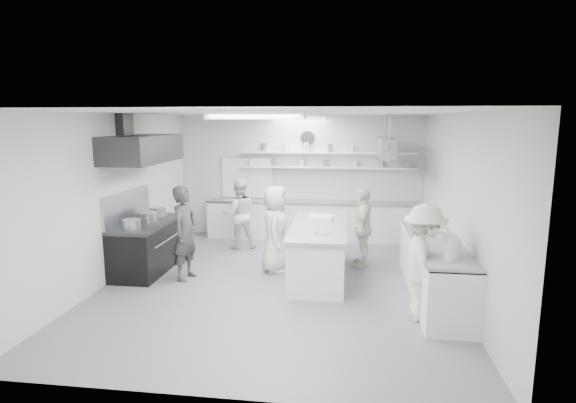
# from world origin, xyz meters

# --- Properties ---
(floor) EXTENTS (6.00, 7.00, 0.02)m
(floor) POSITION_xyz_m (0.00, 0.00, -0.01)
(floor) COLOR gray
(floor) RESTS_ON ground
(ceiling) EXTENTS (6.00, 7.00, 0.02)m
(ceiling) POSITION_xyz_m (0.00, 0.00, 3.01)
(ceiling) COLOR white
(ceiling) RESTS_ON wall_back
(wall_back) EXTENTS (6.00, 0.04, 3.00)m
(wall_back) POSITION_xyz_m (0.00, 3.50, 1.50)
(wall_back) COLOR silver
(wall_back) RESTS_ON floor
(wall_front) EXTENTS (6.00, 0.04, 3.00)m
(wall_front) POSITION_xyz_m (0.00, -3.50, 1.50)
(wall_front) COLOR silver
(wall_front) RESTS_ON floor
(wall_left) EXTENTS (0.04, 7.00, 3.00)m
(wall_left) POSITION_xyz_m (-3.00, 0.00, 1.50)
(wall_left) COLOR silver
(wall_left) RESTS_ON floor
(wall_right) EXTENTS (0.04, 7.00, 3.00)m
(wall_right) POSITION_xyz_m (3.00, 0.00, 1.50)
(wall_right) COLOR silver
(wall_right) RESTS_ON floor
(stove) EXTENTS (0.80, 1.80, 0.90)m
(stove) POSITION_xyz_m (-2.60, 0.40, 0.45)
(stove) COLOR black
(stove) RESTS_ON floor
(exhaust_hood) EXTENTS (0.85, 2.00, 0.50)m
(exhaust_hood) POSITION_xyz_m (-2.60, 0.40, 2.35)
(exhaust_hood) COLOR #2F2F33
(exhaust_hood) RESTS_ON wall_left
(back_counter) EXTENTS (5.00, 0.60, 0.92)m
(back_counter) POSITION_xyz_m (0.30, 3.20, 0.46)
(back_counter) COLOR white
(back_counter) RESTS_ON floor
(shelf_lower) EXTENTS (4.20, 0.26, 0.04)m
(shelf_lower) POSITION_xyz_m (0.70, 3.37, 1.75)
(shelf_lower) COLOR white
(shelf_lower) RESTS_ON wall_back
(shelf_upper) EXTENTS (4.20, 0.26, 0.04)m
(shelf_upper) POSITION_xyz_m (0.70, 3.37, 2.10)
(shelf_upper) COLOR white
(shelf_upper) RESTS_ON wall_back
(pass_through_window) EXTENTS (1.30, 0.04, 1.00)m
(pass_through_window) POSITION_xyz_m (-1.30, 3.48, 1.45)
(pass_through_window) COLOR black
(pass_through_window) RESTS_ON wall_back
(wall_clock) EXTENTS (0.32, 0.05, 0.32)m
(wall_clock) POSITION_xyz_m (0.20, 3.46, 2.45)
(wall_clock) COLOR white
(wall_clock) RESTS_ON wall_back
(right_counter) EXTENTS (0.74, 3.30, 0.94)m
(right_counter) POSITION_xyz_m (2.65, -0.20, 0.47)
(right_counter) COLOR white
(right_counter) RESTS_ON floor
(pot_rack) EXTENTS (0.30, 1.60, 0.40)m
(pot_rack) POSITION_xyz_m (2.00, 2.40, 2.30)
(pot_rack) COLOR #979CA2
(pot_rack) RESTS_ON ceiling
(light_fixture_front) EXTENTS (1.30, 0.25, 0.10)m
(light_fixture_front) POSITION_xyz_m (0.00, -1.80, 2.94)
(light_fixture_front) COLOR white
(light_fixture_front) RESTS_ON ceiling
(light_fixture_rear) EXTENTS (1.30, 0.25, 0.10)m
(light_fixture_rear) POSITION_xyz_m (0.00, 1.80, 2.94)
(light_fixture_rear) COLOR white
(light_fixture_rear) RESTS_ON ceiling
(prep_island) EXTENTS (0.99, 2.53, 0.93)m
(prep_island) POSITION_xyz_m (0.69, 0.51, 0.46)
(prep_island) COLOR white
(prep_island) RESTS_ON floor
(stove_pot) EXTENTS (0.37, 0.37, 0.22)m
(stove_pot) POSITION_xyz_m (-2.60, 0.47, 1.02)
(stove_pot) COLOR #979CA2
(stove_pot) RESTS_ON stove
(cook_stove) EXTENTS (0.52, 0.69, 1.72)m
(cook_stove) POSITION_xyz_m (-1.70, 0.04, 0.86)
(cook_stove) COLOR #343434
(cook_stove) RESTS_ON floor
(cook_back) EXTENTS (0.93, 0.83, 1.58)m
(cook_back) POSITION_xyz_m (-1.22, 2.18, 0.79)
(cook_back) COLOR silver
(cook_back) RESTS_ON floor
(cook_island_left) EXTENTS (0.57, 0.84, 1.66)m
(cook_island_left) POSITION_xyz_m (-0.15, 0.70, 0.83)
(cook_island_left) COLOR silver
(cook_island_left) RESTS_ON floor
(cook_island_right) EXTENTS (0.52, 0.98, 1.58)m
(cook_island_right) POSITION_xyz_m (1.51, 1.21, 0.79)
(cook_island_right) COLOR silver
(cook_island_right) RESTS_ON floor
(cook_right) EXTENTS (0.72, 1.15, 1.71)m
(cook_right) POSITION_xyz_m (2.31, -1.19, 0.85)
(cook_right) COLOR silver
(cook_right) RESTS_ON floor
(bowl_island_a) EXTENTS (0.33, 0.33, 0.06)m
(bowl_island_a) POSITION_xyz_m (0.78, -0.16, 0.96)
(bowl_island_a) COLOR #979CA2
(bowl_island_a) RESTS_ON prep_island
(bowl_island_b) EXTENTS (0.25, 0.25, 0.06)m
(bowl_island_b) POSITION_xyz_m (0.71, -0.07, 0.96)
(bowl_island_b) COLOR white
(bowl_island_b) RESTS_ON prep_island
(bowl_right) EXTENTS (0.25, 0.25, 0.06)m
(bowl_right) POSITION_xyz_m (2.79, 0.28, 0.97)
(bowl_right) COLOR white
(bowl_right) RESTS_ON right_counter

